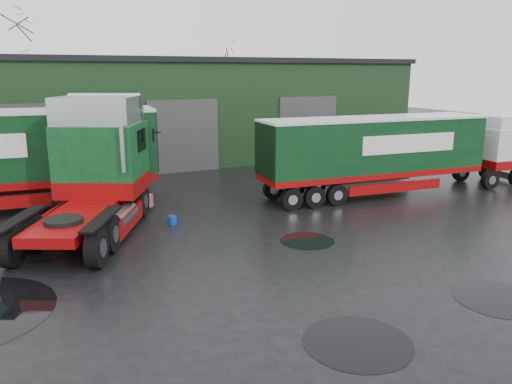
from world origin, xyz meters
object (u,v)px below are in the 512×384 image
wash_bucket (172,220)px  tree_back_b (215,91)px  warehouse (155,108)px  hero_tractor (82,170)px  tree_back_a (17,82)px  lorry_right (373,157)px

wash_bucket → tree_back_b: tree_back_b is taller
warehouse → hero_tractor: warehouse is taller
tree_back_a → tree_back_b: bearing=0.0°
tree_back_a → tree_back_b: size_ratio=1.27×
tree_back_b → hero_tractor: bearing=-119.5°
hero_tractor → wash_bucket: size_ratio=22.76×
hero_tractor → lorry_right: hero_tractor is taller
warehouse → tree_back_a: bearing=128.7°
tree_back_b → tree_back_a: bearing=180.0°
hero_tractor → tree_back_b: tree_back_b is taller
wash_bucket → hero_tractor: bearing=-175.5°
warehouse → tree_back_a: tree_back_a is taller
warehouse → lorry_right: (6.00, -15.00, -1.37)m
lorry_right → wash_bucket: size_ratio=41.03×
lorry_right → wash_bucket: (-9.45, -0.41, -1.64)m
warehouse → wash_bucket: 16.08m
tree_back_a → hero_tractor: bearing=-86.7°
warehouse → lorry_right: 16.21m
lorry_right → hero_tractor: bearing=-82.5°
wash_bucket → tree_back_a: tree_back_a is taller
warehouse → wash_bucket: size_ratio=97.53×
warehouse → tree_back_b: (8.00, 10.00, 0.59)m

